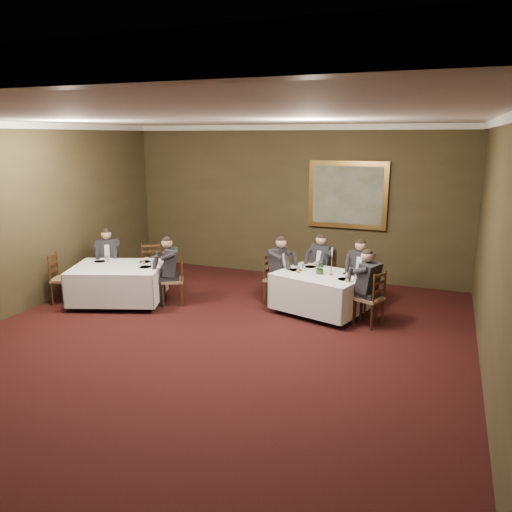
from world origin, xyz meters
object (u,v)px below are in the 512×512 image
Objects in this scene: diner_sec_endright at (172,279)px; painting at (348,195)px; chair_sec_backright at (152,277)px; diner_sec_backleft at (109,267)px; diner_main_endleft at (277,278)px; chair_main_endright at (369,309)px; chair_sec_endleft at (64,289)px; table_main at (320,290)px; table_second at (118,281)px; chair_main_backleft at (322,285)px; chair_sec_backleft at (110,277)px; chair_sec_endright at (174,290)px; candlestick at (332,265)px; diner_main_endright at (369,297)px; chair_main_endleft at (276,289)px; diner_main_backright at (360,281)px; centerpiece at (320,267)px; diner_main_backleft at (322,274)px; chair_main_backright at (360,292)px.

diner_sec_endright is 0.77× the size of painting.
diner_sec_backleft is at bearing -11.52° from chair_sec_backright.
diner_main_endleft reaches higher than chair_main_endright.
chair_sec_endleft is at bearing 81.77° from diner_sec_endright.
table_main is 3.97m from table_second.
table_main is 1.86× the size of chair_main_backleft.
chair_sec_backleft is at bearing -90.00° from diner_sec_backleft.
chair_sec_endright is at bearing -135.04° from painting.
candlestick is at bearing 12.38° from table_second.
painting is (4.61, 2.51, 1.69)m from chair_sec_backleft.
diner_sec_backleft is at bearing 52.23° from diner_sec_endright.
table_main is 0.99m from diner_main_endright.
diner_main_endright reaches higher than chair_sec_endleft.
chair_sec_backleft is (-3.65, -0.47, 0.00)m from chair_main_endleft.
chair_main_backleft and chair_main_endright have the same top height.
diner_main_endleft is (-0.77, -0.62, 0.23)m from chair_main_backleft.
diner_main_backright is 1.35× the size of chair_sec_endright.
diner_main_endleft is 1.00× the size of diner_main_endright.
chair_sec_backright is at bearing 178.04° from centerpiece.
diner_main_backright is at bearing 55.73° from candlestick.
centerpiece is at bearing 150.44° from chair_sec_backleft.
diner_main_endright is (0.32, -0.92, 0.00)m from diner_main_backright.
chair_main_endright is (0.33, -0.93, -0.23)m from diner_main_backright.
diner_main_backright is 0.98m from diner_main_endright.
table_second is 1.11m from chair_sec_endright.
painting reaches higher than chair_main_endleft.
chair_sec_backleft is at bearing 144.40° from chair_sec_endleft.
chair_main_endleft is at bearing -94.68° from chair_sec_endright.
chair_main_backleft is at bearing -89.65° from diner_sec_endright.
chair_main_endleft reaches higher than table_second.
chair_main_endright is at bearing 115.28° from diner_main_backright.
chair_sec_backright is 1.89× the size of candlestick.
chair_sec_endleft is (-4.73, -2.14, 0.00)m from chair_main_backleft.
centerpiece is at bearing 78.58° from chair_main_endleft.
diner_sec_endright is at bearing 112.75° from chair_sec_backright.
diner_sec_endright is at bearing -61.51° from diner_main_endleft.
chair_sec_endleft is 3.89× the size of centerpiece.
candlestick is (0.20, 0.03, 0.07)m from centerpiece.
diner_main_backleft reaches higher than chair_main_backright.
diner_main_backleft is 1.64m from chair_main_endright.
diner_main_backleft is 1.35× the size of chair_main_backright.
chair_main_backright is at bearing 40.28° from diner_main_endright.
table_second is 2.07× the size of chair_sec_backleft.
chair_main_backleft is 0.74× the size of diner_main_endleft.
chair_sec_backright is (-4.36, -0.54, 0.00)m from chair_main_backright.
chair_main_backright is (0.81, -0.24, 0.00)m from chair_main_backleft.
diner_main_endleft is 3.70m from chair_sec_backleft.
chair_main_endright is 0.57× the size of painting.
chair_main_backright reaches higher than table_main.
centerpiece reaches higher than table_main.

